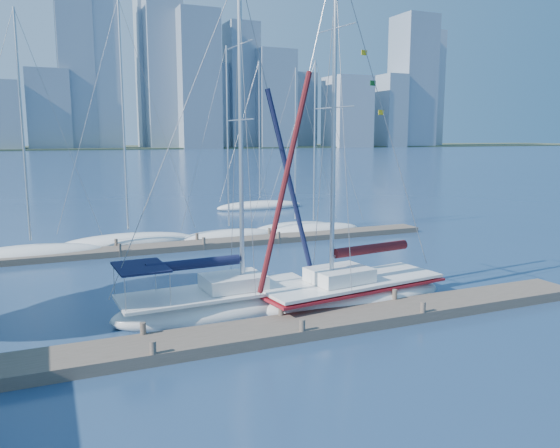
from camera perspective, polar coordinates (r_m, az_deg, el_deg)
name	(u,v)px	position (r m, az deg, el deg)	size (l,w,h in m)	color
ground	(291,333)	(19.72, 1.18, -11.35)	(700.00, 700.00, 0.00)	navy
near_dock	(291,328)	(19.65, 1.18, -10.81)	(26.00, 2.00, 0.40)	brown
far_dock	(216,243)	(34.85, -6.72, -2.03)	(30.00, 1.80, 0.36)	brown
far_shore	(59,148)	(336.96, -22.12, 7.33)	(800.00, 100.00, 1.50)	#38472D
sailboat_navy	(219,288)	(21.47, -6.35, -6.71)	(8.46, 3.17, 13.46)	white
sailboat_maroon	(351,278)	(22.91, 7.40, -5.58)	(8.92, 3.92, 14.33)	white
bg_boat_0	(32,254)	(34.25, -24.52, -2.83)	(8.21, 3.43, 14.08)	white
bg_boat_1	(129,241)	(36.05, -15.52, -1.75)	(8.65, 3.20, 15.42)	white
bg_boat_2	(229,236)	(37.03, -5.34, -1.23)	(6.76, 2.41, 12.98)	white
bg_boat_3	(295,228)	(40.00, 1.59, -0.42)	(6.66, 2.98, 11.98)	white
bg_boat_4	(314,230)	(39.20, 3.54, -0.62)	(7.59, 4.12, 12.37)	white
bg_boat_7	(260,206)	(52.60, -2.12, 1.91)	(8.88, 3.71, 14.17)	white
skyline	(102,83)	(310.14, -18.07, 13.80)	(503.50, 51.31, 105.73)	gray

